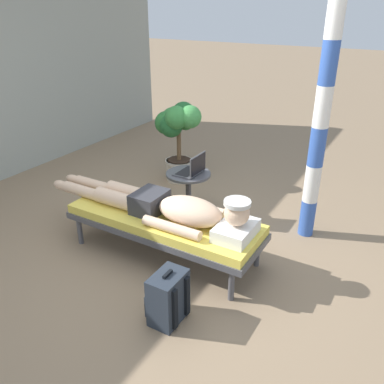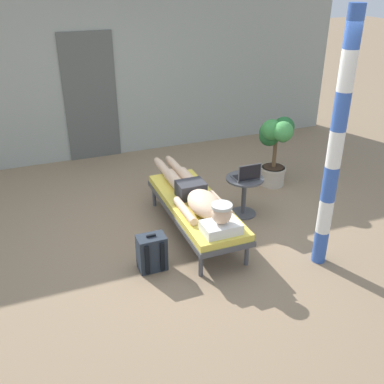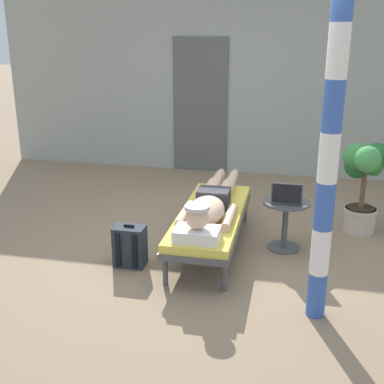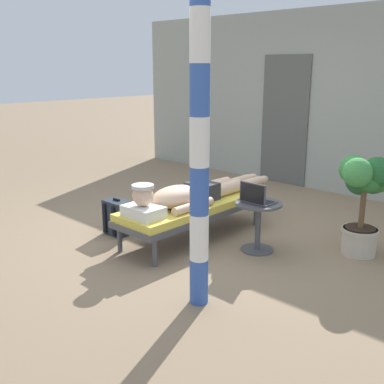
% 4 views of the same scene
% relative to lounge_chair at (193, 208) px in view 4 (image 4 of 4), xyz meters
% --- Properties ---
extents(ground_plane, '(40.00, 40.00, 0.00)m').
position_rel_lounge_chair_xyz_m(ground_plane, '(-0.13, 0.01, -0.35)').
color(ground_plane, '#8C7256').
extents(house_wall_back, '(7.60, 0.20, 2.70)m').
position_rel_lounge_chair_xyz_m(house_wall_back, '(0.00, 2.97, 1.00)').
color(house_wall_back, '#999E93').
rests_on(house_wall_back, ground).
extents(house_door_panel, '(0.84, 0.03, 2.04)m').
position_rel_lounge_chair_xyz_m(house_door_panel, '(-0.67, 2.86, 0.67)').
color(house_door_panel, '#545651').
rests_on(house_door_panel, ground).
extents(lounge_chair, '(0.64, 1.84, 0.42)m').
position_rel_lounge_chair_xyz_m(lounge_chair, '(0.00, 0.00, 0.00)').
color(lounge_chair, '#4C4C51').
rests_on(lounge_chair, ground).
extents(person_reclining, '(0.53, 2.17, 0.33)m').
position_rel_lounge_chair_xyz_m(person_reclining, '(0.00, -0.05, 0.17)').
color(person_reclining, white).
rests_on(person_reclining, lounge_chair).
extents(side_table, '(0.48, 0.48, 0.52)m').
position_rel_lounge_chair_xyz_m(side_table, '(0.75, 0.19, 0.01)').
color(side_table, '#4C4C51').
rests_on(side_table, ground).
extents(laptop, '(0.31, 0.24, 0.23)m').
position_rel_lounge_chair_xyz_m(laptop, '(0.75, 0.14, 0.24)').
color(laptop, '#4C4C51').
rests_on(laptop, side_table).
extents(backpack, '(0.30, 0.26, 0.42)m').
position_rel_lounge_chair_xyz_m(backpack, '(-0.70, -0.51, -0.15)').
color(backpack, '#262D38').
rests_on(backpack, ground).
extents(potted_plant, '(0.51, 0.66, 1.03)m').
position_rel_lounge_chair_xyz_m(potted_plant, '(1.57, 0.84, 0.35)').
color(potted_plant, '#BFB29E').
rests_on(potted_plant, ground).
extents(porch_post, '(0.15, 0.15, 2.64)m').
position_rel_lounge_chair_xyz_m(porch_post, '(1.05, -1.04, 0.98)').
color(porch_post, '#3359B2').
rests_on(porch_post, ground).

